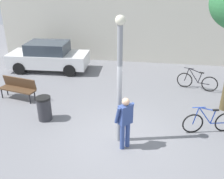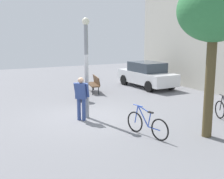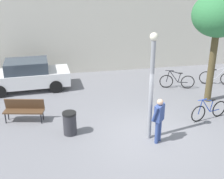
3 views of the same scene
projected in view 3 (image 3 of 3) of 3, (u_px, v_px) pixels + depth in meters
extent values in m
plane|color=slate|center=(150.00, 136.00, 10.88)|extent=(36.00, 36.00, 0.00)
cube|color=beige|center=(106.00, 17.00, 17.82)|extent=(16.72, 2.00, 6.27)
cylinder|color=gray|center=(151.00, 92.00, 10.12)|extent=(0.15, 0.15, 3.62)
sphere|color=#F2EACC|center=(154.00, 37.00, 9.40)|extent=(0.28, 0.28, 0.28)
cylinder|color=#334784|center=(157.00, 132.00, 10.30)|extent=(0.14, 0.14, 0.85)
cylinder|color=#334784|center=(159.00, 130.00, 10.46)|extent=(0.14, 0.14, 0.85)
cube|color=#334784|center=(159.00, 113.00, 10.11)|extent=(0.44, 0.44, 0.60)
sphere|color=tan|center=(160.00, 102.00, 9.96)|extent=(0.22, 0.22, 0.22)
cylinder|color=#334784|center=(155.00, 115.00, 9.93)|extent=(0.23, 0.23, 0.55)
cylinder|color=#334784|center=(161.00, 109.00, 10.32)|extent=(0.23, 0.23, 0.55)
cube|color=#513823|center=(24.00, 111.00, 11.80)|extent=(1.66, 0.77, 0.06)
cube|color=#513823|center=(25.00, 104.00, 11.88)|extent=(1.59, 0.46, 0.44)
cylinder|color=black|center=(41.00, 119.00, 11.73)|extent=(0.05, 0.05, 0.42)
cylinder|color=black|center=(6.00, 118.00, 11.75)|extent=(0.05, 0.05, 0.42)
cylinder|color=black|center=(43.00, 115.00, 12.03)|extent=(0.05, 0.05, 0.42)
cylinder|color=black|center=(8.00, 115.00, 12.05)|extent=(0.05, 0.05, 0.42)
cylinder|color=brown|center=(211.00, 68.00, 13.31)|extent=(0.31, 0.31, 3.20)
ellipsoid|color=#317942|center=(218.00, 15.00, 12.42)|extent=(2.25, 2.25, 1.92)
torus|color=black|center=(206.00, 78.00, 15.86)|extent=(0.68, 0.32, 0.71)
cylinder|color=#ADADB7|center=(221.00, 73.00, 15.62)|extent=(0.48, 0.22, 0.64)
cylinder|color=#ADADB7|center=(220.00, 69.00, 15.54)|extent=(0.55, 0.25, 0.18)
cylinder|color=#ADADB7|center=(215.00, 74.00, 15.70)|extent=(0.14, 0.08, 0.48)
cylinder|color=#ADADB7|center=(211.00, 78.00, 15.82)|extent=(0.48, 0.22, 0.04)
cube|color=black|center=(215.00, 70.00, 15.61)|extent=(0.22, 0.15, 0.04)
torus|color=black|center=(198.00, 114.00, 11.82)|extent=(0.70, 0.21, 0.71)
torus|color=black|center=(219.00, 109.00, 12.25)|extent=(0.70, 0.21, 0.71)
cylinder|color=blue|center=(206.00, 106.00, 11.85)|extent=(0.49, 0.15, 0.64)
cylinder|color=blue|center=(208.00, 100.00, 11.79)|extent=(0.57, 0.17, 0.18)
cylinder|color=blue|center=(211.00, 106.00, 11.99)|extent=(0.14, 0.07, 0.48)
cylinder|color=blue|center=(214.00, 110.00, 12.16)|extent=(0.49, 0.15, 0.04)
cylinder|color=blue|center=(200.00, 107.00, 11.74)|extent=(0.17, 0.07, 0.63)
cube|color=black|center=(213.00, 100.00, 11.91)|extent=(0.21, 0.12, 0.04)
cylinder|color=blue|center=(203.00, 100.00, 11.65)|extent=(0.43, 0.13, 0.03)
torus|color=black|center=(166.00, 81.00, 15.31)|extent=(0.69, 0.25, 0.71)
torus|color=black|center=(188.00, 82.00, 15.21)|extent=(0.69, 0.25, 0.71)
cylinder|color=black|center=(174.00, 76.00, 15.17)|extent=(0.49, 0.18, 0.64)
cylinder|color=black|center=(175.00, 72.00, 15.08)|extent=(0.56, 0.20, 0.18)
cylinder|color=black|center=(179.00, 78.00, 15.17)|extent=(0.14, 0.07, 0.48)
cylinder|color=black|center=(183.00, 82.00, 15.24)|extent=(0.49, 0.18, 0.04)
cylinder|color=black|center=(168.00, 76.00, 15.20)|extent=(0.17, 0.08, 0.63)
cube|color=black|center=(181.00, 73.00, 15.07)|extent=(0.21, 0.13, 0.04)
cylinder|color=black|center=(170.00, 71.00, 15.07)|extent=(0.43, 0.16, 0.03)
cube|color=silver|center=(28.00, 78.00, 15.03)|extent=(4.27, 1.88, 0.70)
cube|color=#333D47|center=(26.00, 66.00, 14.79)|extent=(2.17, 1.65, 0.60)
cylinder|color=black|center=(54.00, 76.00, 16.16)|extent=(0.65, 0.25, 0.64)
cylinder|color=black|center=(56.00, 87.00, 14.72)|extent=(0.65, 0.25, 0.64)
cylinder|color=black|center=(2.00, 80.00, 15.56)|extent=(0.65, 0.25, 0.64)
cylinder|color=#2D2D33|center=(70.00, 124.00, 10.90)|extent=(0.50, 0.50, 0.81)
cylinder|color=black|center=(69.00, 113.00, 10.74)|extent=(0.52, 0.52, 0.08)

